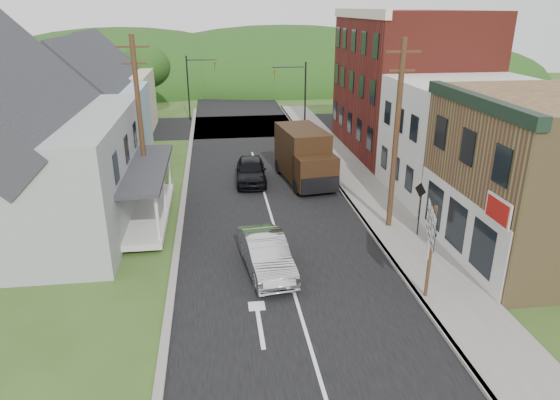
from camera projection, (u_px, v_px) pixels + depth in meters
name	position (u px, v px, depth m)	size (l,w,h in m)	color
ground	(287.00, 269.00, 20.80)	(120.00, 120.00, 0.00)	#2D4719
road	(263.00, 188.00, 30.04)	(9.00, 90.00, 0.02)	black
cross_road	(244.00, 126.00, 45.74)	(60.00, 9.00, 0.02)	black
sidewalk_right	(367.00, 194.00, 28.89)	(2.80, 55.00, 0.15)	slate
curb_right	(345.00, 195.00, 28.72)	(0.20, 55.00, 0.15)	slate
curb_left	(183.00, 203.00, 27.59)	(0.30, 55.00, 0.12)	slate
storefront_tan	(553.00, 178.00, 20.93)	(8.00, 8.00, 7.00)	brown
storefront_white	(467.00, 140.00, 27.95)	(8.00, 7.00, 6.50)	silver
storefront_red	(407.00, 84.00, 36.09)	(8.00, 12.00, 10.00)	maroon
house_gray	(15.00, 144.00, 23.32)	(10.20, 12.24, 8.35)	#969A9B
house_blue	(90.00, 110.00, 33.80)	(7.14, 8.16, 7.28)	#86A3B7
house_cream	(108.00, 90.00, 42.06)	(7.14, 8.16, 7.28)	beige
utility_pole_right	(396.00, 136.00, 23.04)	(1.60, 0.26, 9.00)	#472D19
utility_pole_left	(140.00, 122.00, 25.70)	(1.60, 0.26, 9.00)	#472D19
traffic_signal_right	(297.00, 90.00, 41.68)	(2.87, 0.20, 6.00)	black
traffic_signal_left	(195.00, 80.00, 47.08)	(2.87, 0.20, 6.00)	black
tree_left_d	(145.00, 67.00, 47.48)	(4.80, 4.80, 6.94)	#382616
forested_ridge	(231.00, 83.00, 71.61)	(90.00, 30.00, 16.00)	#193710
silver_sedan	(266.00, 255.00, 20.39)	(1.61, 4.62, 1.52)	silver
dark_sedan	(251.00, 171.00, 30.81)	(1.81, 4.49, 1.53)	black
delivery_van	(304.00, 156.00, 30.61)	(3.09, 6.11, 3.27)	black
route_sign_cluster	(431.00, 239.00, 17.80)	(0.66, 2.00, 3.61)	#472D19
warning_sign	(420.00, 202.00, 23.04)	(0.27, 0.68, 2.60)	black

